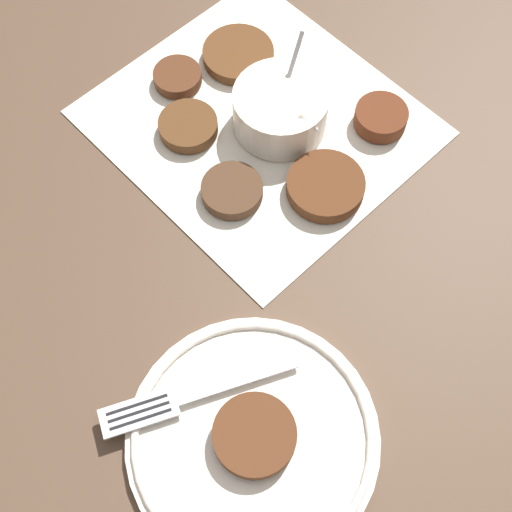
% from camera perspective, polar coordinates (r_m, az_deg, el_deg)
% --- Properties ---
extents(ground_plane, '(4.00, 4.00, 0.00)m').
position_cam_1_polar(ground_plane, '(0.85, 1.89, 10.41)').
color(ground_plane, '#4C3828').
extents(napkin, '(0.35, 0.32, 0.00)m').
position_cam_1_polar(napkin, '(0.85, 0.21, 10.68)').
color(napkin, silver).
rests_on(napkin, ground_plane).
extents(sauce_bowl, '(0.12, 0.11, 0.10)m').
position_cam_1_polar(sauce_bowl, '(0.83, 1.82, 11.73)').
color(sauce_bowl, silver).
rests_on(sauce_bowl, napkin).
extents(fritter_0, '(0.09, 0.09, 0.01)m').
position_cam_1_polar(fritter_0, '(0.90, -1.43, 15.82)').
color(fritter_0, '#533119').
rests_on(fritter_0, napkin).
extents(fritter_1, '(0.06, 0.06, 0.01)m').
position_cam_1_polar(fritter_1, '(0.88, -6.30, 14.05)').
color(fritter_1, '#4D2A18').
rests_on(fritter_1, napkin).
extents(fritter_2, '(0.06, 0.06, 0.02)m').
position_cam_1_polar(fritter_2, '(0.85, 9.95, 10.86)').
color(fritter_2, '#542816').
rests_on(fritter_2, napkin).
extents(fritter_3, '(0.07, 0.07, 0.02)m').
position_cam_1_polar(fritter_3, '(0.84, -5.45, 10.30)').
color(fritter_3, '#50311A').
rests_on(fritter_3, napkin).
extents(fritter_4, '(0.09, 0.09, 0.02)m').
position_cam_1_polar(fritter_4, '(0.79, 5.58, 5.58)').
color(fritter_4, '#512C18').
rests_on(fritter_4, napkin).
extents(fritter_5, '(0.07, 0.07, 0.02)m').
position_cam_1_polar(fritter_5, '(0.79, -1.93, 5.25)').
color(fritter_5, '#472F1E').
rests_on(fritter_5, napkin).
extents(serving_plate, '(0.24, 0.24, 0.02)m').
position_cam_1_polar(serving_plate, '(0.69, -0.26, -14.33)').
color(serving_plate, silver).
rests_on(serving_plate, ground_plane).
extents(fritter_on_plate, '(0.08, 0.08, 0.01)m').
position_cam_1_polar(fritter_on_plate, '(0.67, -0.12, -14.15)').
color(fritter_on_plate, '#512D19').
rests_on(fritter_on_plate, serving_plate).
extents(fork, '(0.10, 0.18, 0.00)m').
position_cam_1_polar(fork, '(0.69, -6.21, -11.36)').
color(fork, silver).
rests_on(fork, serving_plate).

